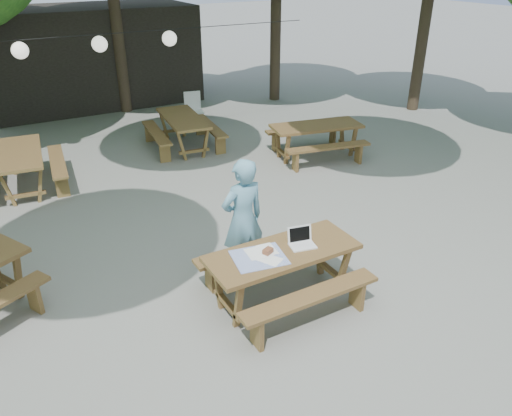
{
  "coord_description": "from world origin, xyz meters",
  "views": [
    {
      "loc": [
        -2.77,
        -5.44,
        4.16
      ],
      "look_at": [
        0.22,
        -0.16,
        1.05
      ],
      "focal_mm": 35.0,
      "sensor_mm": 36.0,
      "label": 1
    }
  ],
  "objects": [
    {
      "name": "plastic_chair",
      "position": [
        2.17,
        6.65,
        0.26
      ],
      "size": [
        0.52,
        0.52,
        0.9
      ],
      "rotation": [
        0.0,
        0.0,
        -0.19
      ],
      "color": "white",
      "rests_on": "ground"
    },
    {
      "name": "main_picnic_table",
      "position": [
        0.22,
        -0.86,
        0.39
      ],
      "size": [
        2.0,
        1.58,
        0.75
      ],
      "color": "#4D2F1B",
      "rests_on": "ground"
    },
    {
      "name": "laptop",
      "position": [
        0.5,
        -0.85,
        0.81
      ],
      "size": [
        0.38,
        0.32,
        0.24
      ],
      "rotation": [
        0.0,
        0.0,
        -0.2
      ],
      "color": "white",
      "rests_on": "main_picnic_table"
    },
    {
      "name": "picnic_table_ne",
      "position": [
        3.68,
        3.24,
        0.39
      ],
      "size": [
        2.18,
        1.93,
        0.75
      ],
      "rotation": [
        0.0,
        0.0,
        -0.2
      ],
      "color": "#4D2F1B",
      "rests_on": "ground"
    },
    {
      "name": "paper_lanterns",
      "position": [
        -0.19,
        6.0,
        2.4
      ],
      "size": [
        9.0,
        0.34,
        0.38
      ],
      "color": "black",
      "rests_on": "ground"
    },
    {
      "name": "woman",
      "position": [
        0.04,
        -0.1,
        0.89
      ],
      "size": [
        0.67,
        0.46,
        1.78
      ],
      "primitive_type": "imported",
      "rotation": [
        0.0,
        0.0,
        3.2
      ],
      "color": "#659DB8",
      "rests_on": "ground"
    },
    {
      "name": "picnic_table_far_e",
      "position": [
        1.31,
        5.26,
        0.39
      ],
      "size": [
        1.78,
        2.07,
        0.75
      ],
      "rotation": [
        0.0,
        0.0,
        1.46
      ],
      "color": "#4D2F1B",
      "rests_on": "ground"
    },
    {
      "name": "ground",
      "position": [
        0.0,
        0.0,
        0.0
      ],
      "size": [
        80.0,
        80.0,
        0.0
      ],
      "primitive_type": "plane",
      "color": "slate",
      "rests_on": "ground"
    },
    {
      "name": "tabletop_clutter",
      "position": [
        -0.1,
        -0.85,
        0.76
      ],
      "size": [
        0.74,
        0.65,
        0.08
      ],
      "color": "#3754BC",
      "rests_on": "main_picnic_table"
    },
    {
      "name": "pavilion",
      "position": [
        0.5,
        10.5,
        1.4
      ],
      "size": [
        6.0,
        3.0,
        2.8
      ],
      "primitive_type": "cube",
      "color": "black",
      "rests_on": "ground"
    },
    {
      "name": "picnic_table_far_w",
      "position": [
        -2.31,
        4.67,
        0.39
      ],
      "size": [
        1.77,
        2.07,
        0.75
      ],
      "rotation": [
        0.0,
        0.0,
        1.47
      ],
      "color": "#4D2F1B",
      "rests_on": "ground"
    }
  ]
}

